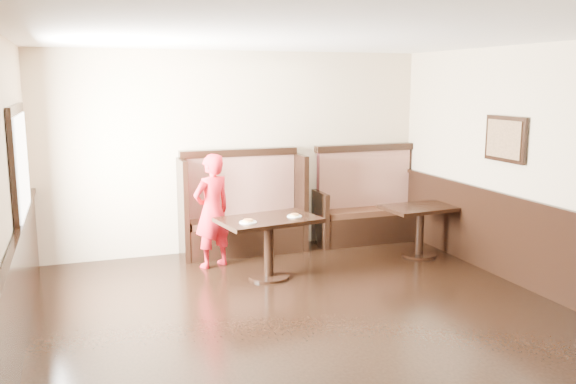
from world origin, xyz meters
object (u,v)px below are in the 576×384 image
booth_main (242,215)px  child (212,211)px  booth_neighbor (367,209)px  table_main (269,232)px  table_neighbor (420,219)px

booth_main → child: (-0.55, -0.55, 0.21)m
booth_main → child: 0.81m
booth_neighbor → booth_main: bearing=179.9°
booth_main → booth_neighbor: size_ratio=1.06×
booth_neighbor → child: size_ratio=1.12×
booth_neighbor → child: child is taller
booth_neighbor → table_main: bearing=-147.6°
table_main → child: size_ratio=0.87×
booth_main → table_neighbor: (2.25, -1.02, -0.00)m
booth_main → table_main: size_ratio=1.36×
table_neighbor → child: (-2.80, 0.46, 0.22)m
child → table_neighbor: bearing=147.7°
table_main → table_neighbor: (2.26, 0.23, -0.05)m
booth_main → table_main: 1.24m
booth_neighbor → table_main: (-1.96, -1.24, 0.10)m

